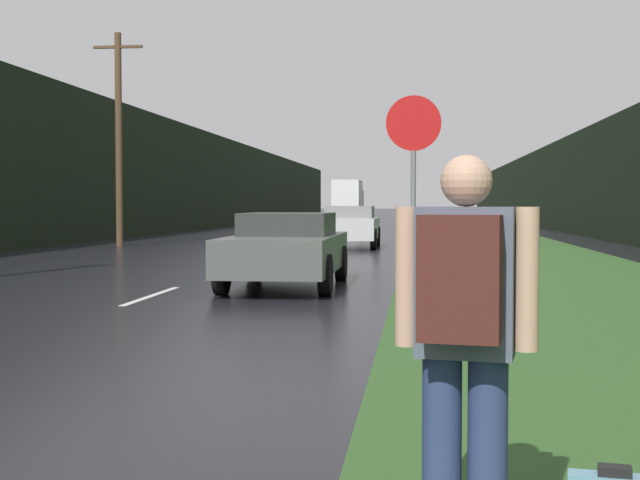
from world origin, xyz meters
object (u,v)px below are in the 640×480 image
(stop_sign, at_px, (413,177))
(hitchhiker_with_backpack, at_px, (464,331))
(car_passing_near, at_px, (287,248))
(car_passing_far, at_px, (350,226))
(delivery_truck, at_px, (348,200))

(stop_sign, xyz_separation_m, hitchhiker_with_backpack, (0.27, -8.46, -0.89))
(car_passing_near, bearing_deg, stop_sign, 121.07)
(stop_sign, height_order, hitchhiker_with_backpack, stop_sign)
(hitchhiker_with_backpack, xyz_separation_m, car_passing_far, (-2.60, 26.94, -0.23))
(stop_sign, height_order, car_passing_near, stop_sign)
(hitchhiker_with_backpack, distance_m, car_passing_far, 27.06)
(stop_sign, distance_m, car_passing_near, 4.65)
(stop_sign, distance_m, hitchhiker_with_backpack, 8.51)
(car_passing_near, height_order, car_passing_far, car_passing_far)
(car_passing_far, bearing_deg, stop_sign, 97.16)
(hitchhiker_with_backpack, relative_size, car_passing_far, 0.42)
(car_passing_near, distance_m, delivery_truck, 63.66)
(stop_sign, height_order, delivery_truck, delivery_truck)
(car_passing_near, relative_size, car_passing_far, 1.16)
(car_passing_near, bearing_deg, delivery_truck, -86.43)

